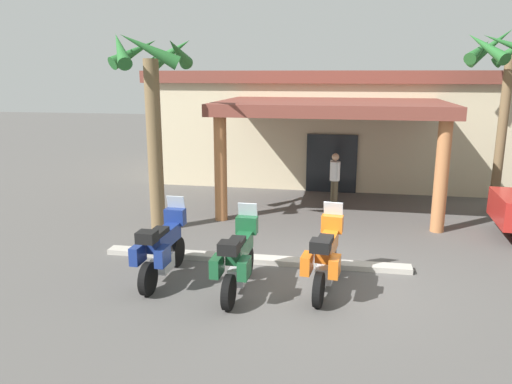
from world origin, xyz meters
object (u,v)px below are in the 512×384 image
Objects in this scene: motorcycle_green at (238,259)px; palm_tree_roadside at (153,93)px; motel_building at (335,123)px; motorcycle_blue at (162,248)px; pedestrian at (335,176)px; palm_tree_near_portico at (509,64)px; motorcycle_orange at (326,257)px.

palm_tree_roadside reaches higher than motorcycle_green.
motel_building is 12.35m from motorcycle_blue.
palm_tree_near_portico reaches higher than pedestrian.
motel_building is 6.47× the size of motorcycle_orange.
motorcycle_green is 1.73m from motorcycle_orange.
motorcycle_green is at bearing 109.96° from motorcycle_orange.
palm_tree_roadside reaches higher than pedestrian.
motorcycle_blue is 11.34m from palm_tree_near_portico.
motorcycle_green is 0.38× the size of palm_tree_near_portico.
motel_building is at bearing 59.94° from pedestrian.
pedestrian is (1.70, 6.85, 0.32)m from motorcycle_green.
motorcycle_blue is at bearing -140.68° from palm_tree_near_portico.
palm_tree_near_portico reaches higher than motorcycle_orange.
palm_tree_roadside reaches higher than motorcycle_orange.
motorcycle_blue is 7.36m from pedestrian.
motorcycle_blue is (-3.24, -11.82, -1.50)m from motel_building.
palm_tree_near_portico is (4.88, 0.24, 3.48)m from pedestrian.
motorcycle_orange is (1.68, 0.40, 0.00)m from motorcycle_green.
motorcycle_green is 1.00× the size of motorcycle_orange.
palm_tree_roadside is (-4.69, 3.16, 3.01)m from motorcycle_orange.
motel_building reaches higher than motorcycle_green.
motorcycle_green is at bearing -98.61° from motorcycle_blue.
motorcycle_orange is at bearing -75.18° from motorcycle_green.
motorcycle_green is at bearing -132.90° from palm_tree_near_portico.
palm_tree_roadside is (-1.33, 3.24, 3.01)m from motorcycle_blue.
pedestrian is at bearing 6.53° from motorcycle_orange.
motorcycle_orange is at bearing -33.93° from palm_tree_roadside.
palm_tree_roadside is at bearing 41.89° from motorcycle_green.
motel_building is 7.48m from palm_tree_near_portico.
palm_tree_near_portico is (9.60, 3.53, 0.78)m from palm_tree_roadside.
motorcycle_green is at bearing -49.69° from palm_tree_roadside.
palm_tree_roadside is (-4.72, -3.29, 2.70)m from pedestrian.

